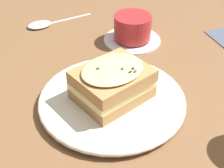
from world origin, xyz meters
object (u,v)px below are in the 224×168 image
at_px(sandwich, 112,83).
at_px(teacup_with_saucer, 133,29).
at_px(dinner_plate, 112,99).
at_px(spoon, 43,24).

distance_m(sandwich, teacup_with_saucer, 0.24).
distance_m(dinner_plate, spoon, 0.36).
relative_size(sandwich, spoon, 0.80).
height_order(sandwich, spoon, sandwich).
bearing_deg(teacup_with_saucer, sandwich, -174.67).
bearing_deg(spoon, dinner_plate, -179.71).
bearing_deg(teacup_with_saucer, dinner_plate, -174.78).
relative_size(dinner_plate, spoon, 1.47).
xyz_separation_m(dinner_plate, spoon, (0.36, 0.02, -0.00)).
bearing_deg(dinner_plate, spoon, 3.28).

